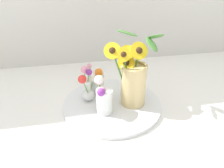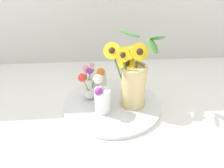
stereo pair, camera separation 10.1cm
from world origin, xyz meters
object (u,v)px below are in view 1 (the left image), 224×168
at_px(vase_bulb_right, 88,86).
at_px(vase_small_center, 104,98).
at_px(mason_jar_sunflowers, 133,79).
at_px(vase_small_back, 97,82).
at_px(serving_tray, 112,104).

bearing_deg(vase_bulb_right, vase_small_center, -60.74).
distance_m(mason_jar_sunflowers, vase_small_center, 0.16).
height_order(vase_bulb_right, vase_small_back, vase_bulb_right).
bearing_deg(mason_jar_sunflowers, vase_small_center, -161.65).
xyz_separation_m(serving_tray, vase_small_center, (-0.05, -0.06, 0.08)).
relative_size(mason_jar_sunflowers, vase_small_center, 2.04).
distance_m(vase_bulb_right, vase_small_back, 0.08).
relative_size(mason_jar_sunflowers, vase_small_back, 2.25).
distance_m(mason_jar_sunflowers, vase_bulb_right, 0.22).
distance_m(serving_tray, mason_jar_sunflowers, 0.17).
bearing_deg(vase_bulb_right, mason_jar_sunflowers, -15.98).
distance_m(mason_jar_sunflowers, vase_small_back, 0.20).
xyz_separation_m(serving_tray, vase_small_back, (-0.06, 0.11, 0.07)).
distance_m(serving_tray, vase_small_back, 0.14).
bearing_deg(vase_small_center, mason_jar_sunflowers, 18.35).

